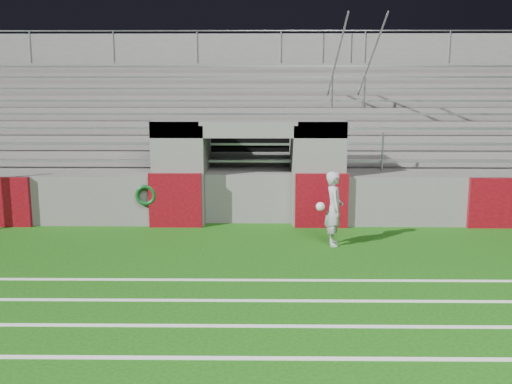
{
  "coord_description": "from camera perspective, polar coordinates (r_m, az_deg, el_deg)",
  "views": [
    {
      "loc": [
        0.34,
        -10.79,
        3.43
      ],
      "look_at": [
        0.2,
        1.8,
        1.1
      ],
      "focal_mm": 40.0,
      "sensor_mm": 36.0,
      "label": 1
    }
  ],
  "objects": [
    {
      "name": "ground",
      "position": [
        11.33,
        -1.12,
        -7.15
      ],
      "size": [
        90.0,
        90.0,
        0.0
      ],
      "primitive_type": "plane",
      "color": "#154C0C",
      "rests_on": "ground"
    },
    {
      "name": "goalkeeper_with_ball",
      "position": [
        12.53,
        7.78,
        -1.64
      ],
      "size": [
        0.61,
        0.6,
        1.63
      ],
      "color": "#9EA3A8",
      "rests_on": "ground"
    },
    {
      "name": "stadium_structure",
      "position": [
        18.86,
        -0.39,
        4.59
      ],
      "size": [
        26.0,
        8.48,
        5.42
      ],
      "color": "#5D5A58",
      "rests_on": "ground"
    },
    {
      "name": "hose_coil",
      "position": [
        14.25,
        -10.95,
        -0.33
      ],
      "size": [
        0.53,
        0.15,
        0.55
      ],
      "color": "#0E4717",
      "rests_on": "ground"
    }
  ]
}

